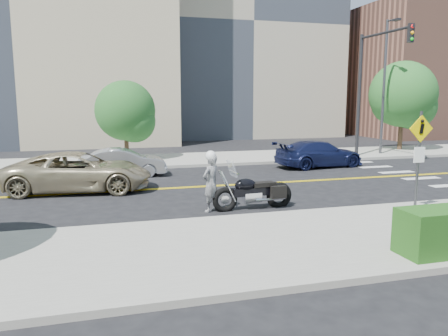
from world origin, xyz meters
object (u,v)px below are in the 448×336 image
pedestrian_sign (419,153)px  parked_car_silver (123,162)px  parked_car_blue (319,154)px  suv (79,172)px  motorcyclist (211,181)px  motorcycle (254,184)px

pedestrian_sign → parked_car_silver: (-7.95, 9.59, -1.32)m
pedestrian_sign → parked_car_blue: 10.03m
pedestrian_sign → suv: size_ratio=0.56×
pedestrian_sign → motorcyclist: (-5.60, 2.41, -1.00)m
motorcycle → suv: bearing=137.1°
pedestrian_sign → motorcycle: size_ratio=1.14×
parked_car_silver → motorcycle: bearing=-150.3°
suv → parked_car_blue: 12.06m
parked_car_silver → parked_car_blue: parked_car_blue is taller
suv → parked_car_blue: bearing=-68.5°
parked_car_silver → parked_car_blue: (9.93, 0.17, 0.05)m
motorcyclist → parked_car_blue: bearing=-172.7°
motorcycle → parked_car_blue: bearing=45.6°
motorcyclist → suv: (-4.10, 4.33, -0.21)m
pedestrian_sign → suv: (-9.70, 6.74, -1.21)m
parked_car_silver → pedestrian_sign: bearing=-138.1°
suv → parked_car_blue: size_ratio=1.15×
suv → parked_car_blue: (11.68, 3.01, -0.07)m
pedestrian_sign → parked_car_blue: pedestrian_sign is taller
pedestrian_sign → parked_car_blue: size_ratio=0.64×
motorcyclist → parked_car_silver: bearing=-108.7°
pedestrian_sign → suv: pedestrian_sign is taller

